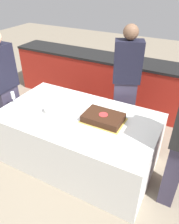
{
  "coord_description": "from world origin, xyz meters",
  "views": [
    {
      "loc": [
        1.15,
        -1.87,
        2.2
      ],
      "look_at": [
        0.16,
        0.0,
        0.83
      ],
      "focal_mm": 35.0,
      "sensor_mm": 36.0,
      "label": 1
    }
  ],
  "objects": [
    {
      "name": "dining_table",
      "position": [
        0.0,
        0.0,
        0.36
      ],
      "size": [
        1.93,
        1.1,
        0.73
      ],
      "color": "silver",
      "rests_on": "ground_plane"
    },
    {
      "name": "cake",
      "position": [
        0.31,
        0.05,
        0.77
      ],
      "size": [
        0.49,
        0.35,
        0.09
      ],
      "color": "gold",
      "rests_on": "dining_table"
    },
    {
      "name": "ground_plane",
      "position": [
        0.0,
        0.0,
        0.0
      ],
      "size": [
        14.0,
        14.0,
        0.0
      ],
      "primitive_type": "plane",
      "color": "gray"
    },
    {
      "name": "wine_glass",
      "position": [
        -0.89,
        -0.14,
        0.84
      ],
      "size": [
        0.06,
        0.06,
        0.17
      ],
      "color": "white",
      "rests_on": "dining_table"
    },
    {
      "name": "person_cutting_cake",
      "position": [
        0.31,
        0.77,
        0.87
      ],
      "size": [
        0.41,
        0.32,
        1.68
      ],
      "rotation": [
        0.0,
        0.0,
        -2.76
      ],
      "color": "#383347",
      "rests_on": "ground_plane"
    },
    {
      "name": "plate_stack",
      "position": [
        -0.34,
        -0.07,
        0.76
      ],
      "size": [
        0.2,
        0.2,
        0.06
      ],
      "color": "white",
      "rests_on": "dining_table"
    },
    {
      "name": "back_counter",
      "position": [
        0.0,
        1.63,
        0.46
      ],
      "size": [
        4.4,
        0.58,
        0.92
      ],
      "color": "#A82319",
      "rests_on": "ground_plane"
    },
    {
      "name": "person_seated_left",
      "position": [
        -1.18,
        0.0,
        0.84
      ],
      "size": [
        0.2,
        0.37,
        1.61
      ],
      "rotation": [
        0.0,
        0.0,
        1.57
      ],
      "color": "#383347",
      "rests_on": "ground_plane"
    },
    {
      "name": "side_plate_near_cake",
      "position": [
        0.31,
        0.36,
        0.73
      ],
      "size": [
        0.18,
        0.18,
        0.0
      ],
      "color": "white",
      "rests_on": "dining_table"
    }
  ]
}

